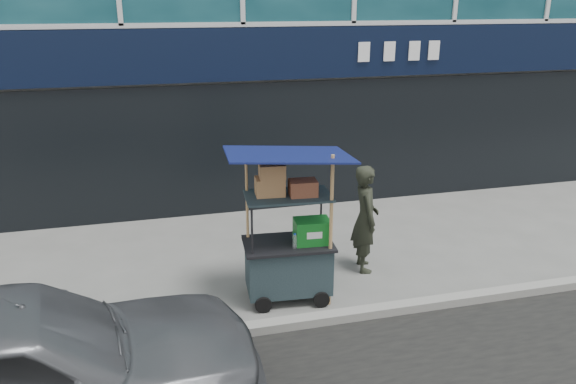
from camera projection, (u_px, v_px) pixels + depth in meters
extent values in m
plane|color=#5D5E59|center=(304.00, 317.00, 7.11)|extent=(80.00, 80.00, 0.00)
cube|color=gray|center=(308.00, 321.00, 6.91)|extent=(80.00, 0.18, 0.12)
cube|color=black|center=(244.00, 55.00, 9.70)|extent=(15.68, 0.06, 0.90)
cube|color=black|center=(246.00, 149.00, 10.29)|extent=(15.68, 0.04, 2.40)
cube|color=black|center=(288.00, 267.00, 7.43)|extent=(1.13, 0.72, 0.63)
cylinder|color=black|center=(263.00, 305.00, 7.17)|extent=(0.22, 0.06, 0.22)
cylinder|color=black|center=(321.00, 300.00, 7.29)|extent=(0.22, 0.06, 0.22)
cube|color=black|center=(288.00, 244.00, 7.32)|extent=(1.21, 0.80, 0.04)
cylinder|color=black|center=(252.00, 232.00, 6.88)|extent=(0.03, 0.03, 0.68)
cylinder|color=black|center=(331.00, 226.00, 7.05)|extent=(0.03, 0.03, 0.68)
cylinder|color=black|center=(247.00, 216.00, 7.39)|extent=(0.03, 0.03, 0.68)
cylinder|color=black|center=(321.00, 211.00, 7.55)|extent=(0.03, 0.03, 0.68)
cube|color=black|center=(288.00, 196.00, 7.11)|extent=(1.13, 0.72, 0.03)
cylinder|color=#9D7347|center=(331.00, 233.00, 7.08)|extent=(0.05, 0.05, 2.04)
cylinder|color=#9D7347|center=(248.00, 225.00, 7.43)|extent=(0.04, 0.04, 1.95)
cube|color=#0B1A42|center=(288.00, 154.00, 6.93)|extent=(1.62, 1.20, 0.18)
cube|color=#0F5F18|center=(312.00, 231.00, 7.27)|extent=(0.48, 0.35, 0.32)
cylinder|color=silver|center=(295.00, 241.00, 7.13)|extent=(0.06, 0.06, 0.18)
cylinder|color=blue|center=(295.00, 234.00, 7.09)|extent=(0.03, 0.03, 0.02)
cube|color=olive|center=(270.00, 186.00, 7.07)|extent=(0.38, 0.30, 0.23)
cube|color=brown|center=(303.00, 188.00, 7.06)|extent=(0.36, 0.28, 0.20)
cube|color=olive|center=(272.00, 171.00, 6.99)|extent=(0.33, 0.26, 0.18)
imported|color=black|center=(365.00, 218.00, 8.14)|extent=(0.46, 0.63, 1.60)
imported|color=#515458|center=(3.00, 377.00, 4.78)|extent=(4.72, 2.42, 1.54)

